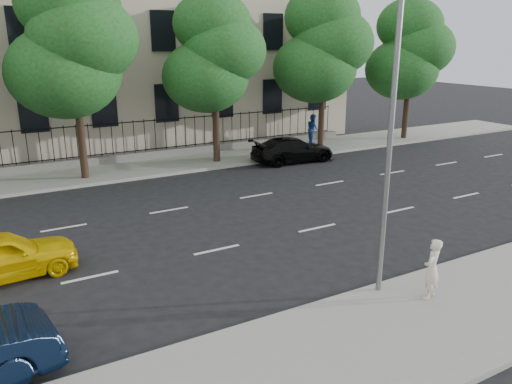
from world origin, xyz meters
The scene contains 14 objects.
ground centered at (0.00, 0.00, 0.00)m, with size 120.00×120.00×0.00m, color black.
near_sidewalk centered at (0.00, -4.00, 0.07)m, with size 60.00×4.00×0.15m, color gray.
far_sidewalk centered at (0.00, 14.00, 0.07)m, with size 60.00×4.00×0.15m, color gray.
lane_markings centered at (0.00, 4.75, 0.01)m, with size 49.60×4.62×0.01m, color silver, non-canonical shape.
iron_fence centered at (0.00, 15.70, 0.65)m, with size 30.00×0.50×2.20m.
street_light centered at (2.50, -1.77, 5.15)m, with size 0.25×3.32×8.05m.
tree_c centered at (-1.96, 13.36, 6.41)m, with size 5.89×5.50×9.80m.
tree_d centered at (5.04, 13.36, 5.84)m, with size 5.34×4.94×8.84m.
tree_e centered at (12.04, 13.36, 6.20)m, with size 5.71×5.31×9.46m.
tree_f centered at (19.04, 13.36, 5.88)m, with size 5.52×5.12×9.01m.
yellow_taxi centered at (-6.14, 3.61, 0.69)m, with size 1.63×4.06×1.38m, color #EBC104.
black_sedan centered at (8.86, 11.50, 0.69)m, with size 1.93×4.75×1.38m, color black.
woman_near centered at (3.34, -3.27, 0.96)m, with size 0.59×0.39×1.61m, color beige.
pedestrian_far centered at (12.51, 14.74, 1.08)m, with size 0.90×0.70×1.85m, color navy.
Camera 1 is at (-6.19, -11.12, 6.52)m, focal length 35.00 mm.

